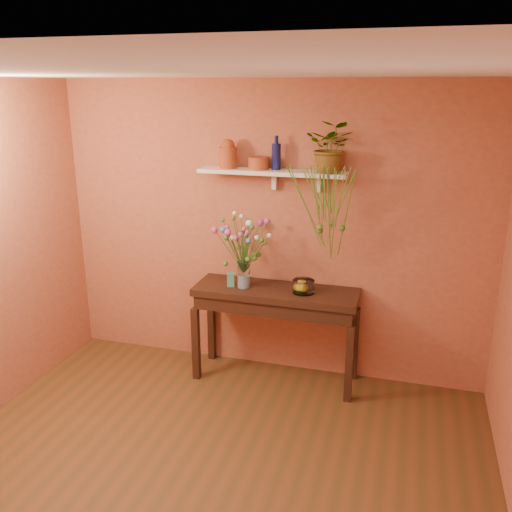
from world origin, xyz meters
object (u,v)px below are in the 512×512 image
Objects in this scene: blue_bottle at (276,156)px; spider_plant at (331,147)px; bouquet at (243,237)px; glass_bowl at (303,287)px; terracotta_jug at (228,154)px; glass_vase at (244,276)px; sideboard at (276,302)px.

spider_plant reaches higher than blue_bottle.
glass_bowl is (0.55, 0.02, -0.42)m from bouquet.
terracotta_jug is 0.91m from spider_plant.
spider_plant is at bearing -5.61° from blue_bottle.
blue_bottle is at bearing 38.48° from bouquet.
glass_bowl is at bearing -10.85° from terracotta_jug.
terracotta_jug is 0.59× the size of spider_plant.
blue_bottle is at bearing 38.58° from glass_vase.
spider_plant is 1.08m from bouquet.
blue_bottle is at bearing 107.58° from sideboard.
spider_plant is (0.48, -0.05, 0.10)m from blue_bottle.
glass_bowl reaches higher than sideboard.
blue_bottle is at bearing 150.30° from glass_bowl.
sideboard is 3.43× the size of spider_plant.
spider_plant is at bearing 35.76° from glass_bowl.
bouquet reaches higher than glass_vase.
glass_vase is 0.54m from glass_bowl.
terracotta_jug is 0.88× the size of blue_bottle.
sideboard is 2.51× the size of bouquet.
glass_vase is (-0.72, -0.14, -1.15)m from spider_plant.
glass_vase is at bearing -178.01° from glass_bowl.
glass_vase is at bearing -168.60° from spider_plant.
sideboard is 1.46m from spider_plant.
terracotta_jug is (-0.48, 0.12, 1.29)m from sideboard.
terracotta_jug is at bearing 138.15° from bouquet.
sideboard is 0.31m from glass_bowl.
sideboard is 6.08× the size of glass_vase.
glass_vase is at bearing -172.26° from sideboard.
terracotta_jug is at bearing 169.15° from glass_bowl.
spider_plant reaches higher than sideboard.
glass_vase is (-0.24, -0.19, -1.06)m from blue_bottle.
glass_bowl is at bearing 1.99° from glass_vase.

